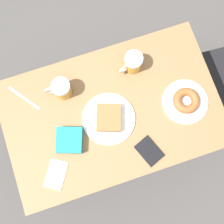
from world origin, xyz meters
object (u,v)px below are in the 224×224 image
(beer_mug_left, at_px, (133,63))
(napkin_folded, at_px, (56,175))
(beer_mug_center, at_px, (61,89))
(blue_pouch, at_px, (69,140))
(plate_with_donut, at_px, (186,101))
(passport_near_edge, at_px, (149,151))
(plate_with_cake, at_px, (109,118))
(fork, at_px, (24,98))

(beer_mug_left, height_order, napkin_folded, beer_mug_left)
(beer_mug_center, height_order, napkin_folded, beer_mug_center)
(beer_mug_center, height_order, blue_pouch, beer_mug_center)
(plate_with_donut, relative_size, napkin_folded, 1.43)
(plate_with_donut, xyz_separation_m, beer_mug_center, (-0.24, -0.55, 0.04))
(beer_mug_left, height_order, blue_pouch, beer_mug_left)
(plate_with_donut, bearing_deg, beer_mug_left, -144.01)
(beer_mug_center, bearing_deg, napkin_folded, -21.50)
(beer_mug_center, distance_m, napkin_folded, 0.40)
(beer_mug_center, xyz_separation_m, napkin_folded, (0.37, -0.15, -0.05))
(plate_with_donut, distance_m, beer_mug_left, 0.32)
(plate_with_donut, bearing_deg, napkin_folded, -79.12)
(beer_mug_left, xyz_separation_m, passport_near_edge, (0.43, -0.06, -0.05))
(napkin_folded, bearing_deg, plate_with_cake, 118.58)
(plate_with_donut, height_order, blue_pouch, blue_pouch)
(plate_with_donut, height_order, fork, plate_with_donut)
(plate_with_cake, bearing_deg, passport_near_edge, 32.79)
(passport_near_edge, bearing_deg, plate_with_donut, 124.51)
(plate_with_cake, height_order, passport_near_edge, plate_with_cake)
(napkin_folded, relative_size, passport_near_edge, 1.05)
(beer_mug_left, height_order, passport_near_edge, beer_mug_left)
(plate_with_donut, height_order, beer_mug_left, beer_mug_left)
(plate_with_donut, relative_size, beer_mug_left, 1.80)
(plate_with_donut, distance_m, napkin_folded, 0.71)
(fork, relative_size, blue_pouch, 1.04)
(passport_near_edge, bearing_deg, fork, -131.58)
(beer_mug_center, height_order, passport_near_edge, beer_mug_center)
(fork, xyz_separation_m, passport_near_edge, (0.44, 0.50, 0.00))
(napkin_folded, bearing_deg, plate_with_donut, 100.88)
(beer_mug_center, bearing_deg, beer_mug_left, 92.60)
(beer_mug_left, relative_size, blue_pouch, 0.81)
(plate_with_donut, bearing_deg, beer_mug_center, -113.41)
(napkin_folded, distance_m, passport_near_edge, 0.45)
(plate_with_donut, xyz_separation_m, blue_pouch, (0.00, -0.59, 0.01))
(plate_with_cake, bearing_deg, blue_pouch, -78.57)
(fork, xyz_separation_m, blue_pouch, (0.27, 0.15, 0.02))
(fork, distance_m, passport_near_edge, 0.66)
(beer_mug_center, relative_size, passport_near_edge, 0.85)
(plate_with_donut, distance_m, blue_pouch, 0.59)
(plate_with_cake, relative_size, beer_mug_center, 2.03)
(plate_with_donut, relative_size, blue_pouch, 1.46)
(beer_mug_left, relative_size, fork, 0.78)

